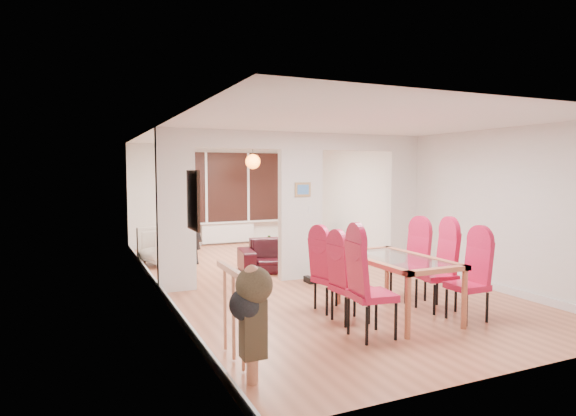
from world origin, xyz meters
TOP-DOWN VIEW (x-y plane):
  - floor at (0.00, 0.00)m, footprint 5.00×9.00m
  - room_walls at (0.00, 0.00)m, footprint 5.00×9.00m
  - divider_wall at (0.00, 0.00)m, footprint 5.00×0.18m
  - bay_window_blinds at (0.00, 4.44)m, footprint 3.00×0.08m
  - radiator at (0.00, 4.40)m, footprint 1.40×0.08m
  - pendant_light at (0.30, 3.30)m, footprint 0.36×0.36m
  - stair_newel at (-2.25, -3.20)m, footprint 0.40×1.20m
  - wall_poster at (-2.47, -2.40)m, footprint 0.04×0.52m
  - pillar_photo at (0.00, -0.10)m, footprint 0.30×0.03m
  - dining_table at (0.20, -2.54)m, footprint 0.95×1.68m
  - dining_chair_la at (-0.57, -3.12)m, footprint 0.52×0.52m
  - dining_chair_lb at (-0.50, -2.53)m, footprint 0.44×0.44m
  - dining_chair_lc at (-0.47, -2.00)m, footprint 0.50×0.50m
  - dining_chair_ra at (0.90, -3.09)m, footprint 0.43×0.43m
  - dining_chair_rb at (0.86, -2.55)m, footprint 0.51×0.51m
  - dining_chair_rc at (0.86, -1.95)m, footprint 0.49×0.49m
  - sofa at (0.20, 0.75)m, footprint 2.19×1.13m
  - armchair at (-2.00, 2.32)m, footprint 1.08×1.09m
  - person at (-1.47, 2.18)m, footprint 0.71×0.59m
  - television at (1.88, 2.97)m, footprint 0.90×0.50m
  - coffee_table at (0.26, 2.28)m, footprint 0.99×0.58m
  - bottle at (0.30, 2.26)m, footprint 0.07×0.07m
  - bowl at (0.42, 2.35)m, footprint 0.24×0.24m
  - shoes at (0.06, -0.39)m, footprint 0.24×0.26m

SIDE VIEW (x-z plane):
  - floor at x=0.00m, z-range -0.01..0.01m
  - shoes at x=0.06m, z-range 0.00..0.10m
  - coffee_table at x=0.26m, z-range 0.00..0.22m
  - bowl at x=0.42m, z-range 0.22..0.27m
  - television at x=1.88m, z-range 0.00..0.54m
  - radiator at x=0.00m, z-range 0.05..0.55m
  - sofa at x=0.20m, z-range 0.00..0.61m
  - bottle at x=0.30m, z-range 0.22..0.49m
  - armchair at x=-2.00m, z-range 0.00..0.78m
  - dining_table at x=0.20m, z-range 0.00..0.79m
  - dining_chair_lb at x=-0.50m, z-range 0.00..1.05m
  - dining_chair_lc at x=-0.47m, z-range 0.00..1.05m
  - dining_chair_ra at x=0.90m, z-range 0.00..1.07m
  - dining_chair_rc at x=0.86m, z-range 0.00..1.09m
  - stair_newel at x=-2.25m, z-range 0.00..1.10m
  - dining_chair_rb at x=0.86m, z-range 0.00..1.13m
  - dining_chair_la at x=-0.57m, z-range 0.00..1.17m
  - person at x=-1.47m, z-range 0.00..1.68m
  - room_walls at x=0.00m, z-range 0.00..2.60m
  - divider_wall at x=0.00m, z-range 0.00..2.60m
  - bay_window_blinds at x=0.00m, z-range 0.60..2.40m
  - wall_poster at x=-2.47m, z-range 1.27..1.94m
  - pillar_photo at x=0.00m, z-range 1.48..1.73m
  - pendant_light at x=0.30m, z-range 1.97..2.33m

